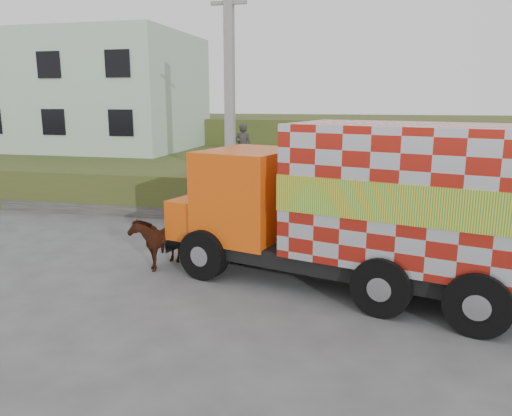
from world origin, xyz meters
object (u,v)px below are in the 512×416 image
(pedestrian, at_px, (243,148))
(utility_pole, at_px, (230,101))
(cargo_truck, at_px, (360,205))
(cow, at_px, (159,240))

(pedestrian, bearing_deg, utility_pole, 85.05)
(utility_pole, bearing_deg, cargo_truck, -50.38)
(utility_pole, relative_size, pedestrian, 4.44)
(utility_pole, distance_m, cargo_truck, 7.58)
(cow, bearing_deg, pedestrian, 100.50)
(utility_pole, height_order, cow, utility_pole)
(cow, bearing_deg, utility_pole, 100.53)
(cargo_truck, relative_size, cow, 5.48)
(utility_pole, distance_m, cow, 6.25)
(cargo_truck, xyz_separation_m, cow, (-4.96, 0.36, -1.22))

